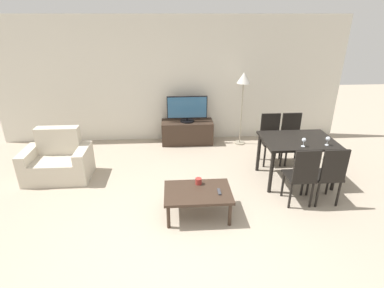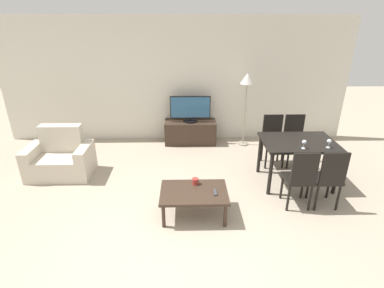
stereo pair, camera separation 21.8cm
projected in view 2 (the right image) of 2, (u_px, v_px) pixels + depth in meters
name	position (u px, v px, depth m)	size (l,w,h in m)	color
ground_plane	(169.00, 253.00, 3.67)	(18.00, 18.00, 0.00)	tan
wall_back	(176.00, 81.00, 6.56)	(7.63, 0.06, 2.70)	silver
armchair	(61.00, 159.00, 5.38)	(1.10, 0.69, 0.87)	beige
tv_stand	(190.00, 132.00, 6.73)	(1.13, 0.47, 0.51)	#38281E
tv	(190.00, 109.00, 6.51)	(0.88, 0.31, 0.57)	black
coffee_table	(194.00, 194.00, 4.24)	(0.95, 0.65, 0.40)	#38281E
dining_table	(298.00, 147.00, 4.96)	(1.19, 0.87, 0.77)	black
dining_chair_near	(300.00, 177.00, 4.34)	(0.40, 0.40, 0.96)	black
dining_chair_far	(294.00, 137.00, 5.71)	(0.40, 0.40, 0.96)	black
dining_chair_near_right	(329.00, 176.00, 4.34)	(0.40, 0.40, 0.96)	black
dining_chair_far_left	(273.00, 138.00, 5.70)	(0.40, 0.40, 0.96)	black
floor_lamp	(247.00, 84.00, 6.20)	(0.29, 0.29, 1.59)	gray
remote_primary	(215.00, 192.00, 4.18)	(0.04, 0.15, 0.02)	#38383D
cup_white_near	(195.00, 181.00, 4.39)	(0.09, 0.09, 0.09)	maroon
wine_glass_left	(329.00, 142.00, 4.64)	(0.07, 0.07, 0.15)	silver
wine_glass_center	(304.00, 143.00, 4.61)	(0.07, 0.07, 0.15)	silver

